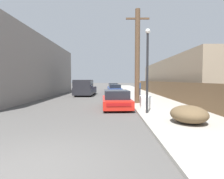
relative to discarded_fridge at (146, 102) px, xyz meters
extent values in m
plane|color=#4F4C49|center=(-3.99, -8.06, -0.49)|extent=(220.00, 220.00, 0.00)
cube|color=#9E998E|center=(1.31, 15.44, -0.43)|extent=(4.20, 63.00, 0.12)
cube|color=silver|center=(0.00, 0.00, -0.01)|extent=(0.84, 1.67, 0.70)
cube|color=white|center=(0.00, 0.00, 0.35)|extent=(0.81, 1.60, 0.03)
cube|color=#333335|center=(0.24, 0.48, 0.38)|extent=(0.05, 0.20, 0.02)
cube|color=gray|center=(0.02, 0.26, 0.37)|extent=(0.72, 0.13, 0.01)
cube|color=gray|center=(-0.02, -0.24, 0.37)|extent=(0.72, 0.13, 0.01)
cube|color=red|center=(-1.97, 0.46, -0.07)|extent=(2.07, 4.30, 0.54)
cube|color=black|center=(-1.94, 0.08, 0.48)|extent=(1.69, 2.11, 0.54)
cube|color=#B21414|center=(-1.84, -1.66, 0.03)|extent=(1.42, 0.12, 0.19)
cylinder|color=black|center=(-2.83, 1.71, -0.16)|extent=(0.24, 0.66, 0.65)
cylinder|color=black|center=(-1.26, 1.80, -0.16)|extent=(0.24, 0.66, 0.65)
cylinder|color=black|center=(-2.67, -0.89, -0.16)|extent=(0.24, 0.66, 0.65)
cylinder|color=black|center=(-1.10, -0.80, -0.16)|extent=(0.24, 0.66, 0.65)
cube|color=#2D478C|center=(-1.95, 13.41, -0.02)|extent=(2.11, 4.78, 0.63)
cube|color=black|center=(-1.94, 13.23, 0.54)|extent=(1.72, 2.72, 0.50)
cube|color=#B21414|center=(-1.79, 11.06, 0.09)|extent=(1.40, 0.12, 0.22)
cylinder|color=black|center=(-2.82, 14.81, -0.15)|extent=(0.24, 0.69, 0.68)
cylinder|color=black|center=(-1.27, 14.91, -0.15)|extent=(0.24, 0.69, 0.68)
cylinder|color=black|center=(-2.63, 11.91, -0.15)|extent=(0.24, 0.69, 0.68)
cylinder|color=black|center=(-1.07, 12.02, -0.15)|extent=(0.24, 0.69, 0.68)
cube|color=#2D478C|center=(-2.04, 20.21, -0.02)|extent=(2.14, 4.56, 0.67)
cube|color=black|center=(-2.05, 20.03, 0.58)|extent=(1.74, 2.59, 0.53)
cube|color=#B21414|center=(-2.20, 17.98, 0.10)|extent=(1.42, 0.13, 0.23)
cylinder|color=black|center=(-2.73, 21.64, -0.19)|extent=(0.24, 0.62, 0.60)
cylinder|color=black|center=(-1.15, 21.52, -0.19)|extent=(0.24, 0.62, 0.60)
cylinder|color=black|center=(-2.93, 18.89, -0.19)|extent=(0.24, 0.62, 0.60)
cylinder|color=black|center=(-1.35, 18.78, -0.19)|extent=(0.24, 0.62, 0.60)
cube|color=#232328|center=(-5.61, 10.43, 0.12)|extent=(2.21, 5.58, 0.82)
cube|color=#232328|center=(-5.64, 8.91, 0.99)|extent=(2.02, 2.53, 0.92)
cube|color=black|center=(-5.64, 8.91, 1.01)|extent=(2.06, 2.48, 0.51)
cylinder|color=black|center=(-4.76, 8.70, -0.10)|extent=(0.28, 0.77, 0.76)
cylinder|color=black|center=(-6.54, 8.73, -0.10)|extent=(0.28, 0.77, 0.76)
cylinder|color=black|center=(-4.69, 12.13, -0.10)|extent=(0.28, 0.77, 0.76)
cylinder|color=black|center=(-6.47, 12.16, -0.10)|extent=(0.28, 0.77, 0.76)
cylinder|color=brown|center=(-0.28, 2.17, 3.25)|extent=(0.38, 0.38, 7.24)
cube|color=brown|center=(-0.28, 2.17, 6.15)|extent=(1.80, 0.12, 0.12)
cylinder|color=#232326|center=(-0.32, -2.06, 1.77)|extent=(0.12, 0.12, 4.27)
sphere|color=white|center=(-0.32, -2.06, 4.03)|extent=(0.26, 0.26, 0.26)
ellipsoid|color=brown|center=(1.01, -4.25, 0.00)|extent=(1.49, 1.66, 0.73)
cube|color=brown|center=(3.26, 10.00, 0.44)|extent=(0.08, 33.95, 1.62)
cube|color=gray|center=(-12.82, 7.81, 2.73)|extent=(7.00, 20.96, 6.44)
cube|color=gray|center=(7.09, 11.51, 1.73)|extent=(6.00, 21.48, 4.43)
cylinder|color=#282D42|center=(0.92, 8.88, 0.04)|extent=(0.28, 0.28, 0.81)
cylinder|color=#2D5193|center=(0.92, 8.88, 0.77)|extent=(0.34, 0.34, 0.64)
sphere|color=tan|center=(0.92, 8.88, 1.21)|extent=(0.24, 0.24, 0.24)
camera|label=1|loc=(-2.17, -11.52, 1.44)|focal=28.00mm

